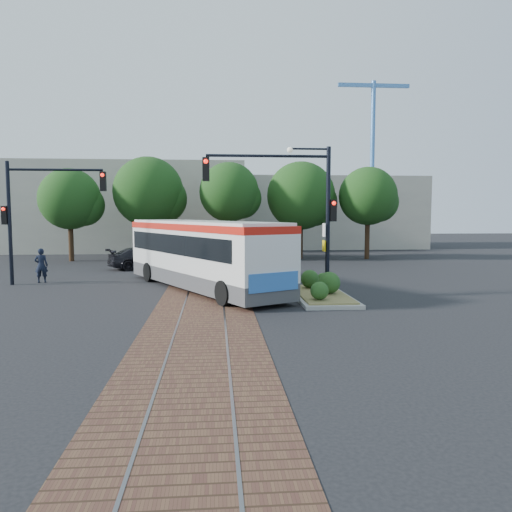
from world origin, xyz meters
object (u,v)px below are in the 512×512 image
object	(u,v)px
signal_pole_main	(298,197)
traffic_island	(321,290)
signal_pole_left	(33,206)
officer	(41,265)
city_bus	(201,251)
parked_car	(145,258)

from	to	relation	value
signal_pole_main	traffic_island	bearing A→B (deg)	-5.36
traffic_island	signal_pole_left	bearing A→B (deg)	159.64
signal_pole_main	officer	size ratio (longest dim) A/B	3.44
traffic_island	officer	world-z (taller)	officer
city_bus	traffic_island	distance (m)	5.92
city_bus	officer	distance (m)	8.59
city_bus	signal_pole_main	size ratio (longest dim) A/B	1.92
traffic_island	parked_car	bearing A→B (deg)	127.33
signal_pole_main	parked_car	size ratio (longest dim) A/B	1.30
signal_pole_left	signal_pole_main	bearing A→B (deg)	-21.45
traffic_island	officer	distance (m)	14.25
signal_pole_main	officer	bearing A→B (deg)	155.90
traffic_island	parked_car	xyz separation A→B (m)	(-8.77, 11.50, 0.34)
signal_pole_main	signal_pole_left	xyz separation A→B (m)	(-12.23, 4.80, -0.29)
traffic_island	city_bus	bearing A→B (deg)	151.03
city_bus	signal_pole_left	bearing A→B (deg)	137.56
city_bus	traffic_island	size ratio (longest dim) A/B	2.22
officer	parked_car	size ratio (longest dim) A/B	0.38
signal_pole_left	parked_car	bearing A→B (deg)	56.22
signal_pole_left	parked_car	world-z (taller)	signal_pole_left
officer	traffic_island	bearing A→B (deg)	148.25
traffic_island	signal_pole_left	xyz separation A→B (m)	(-13.19, 4.89, 3.54)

